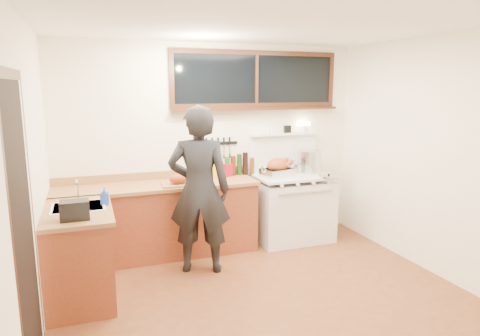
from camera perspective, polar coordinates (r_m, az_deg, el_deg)
name	(u,v)px	position (r m, az deg, el deg)	size (l,w,h in m)	color
ground_plane	(264,298)	(4.44, 3.28, -16.92)	(4.00, 3.50, 0.02)	brown
room_shell	(266,131)	(3.95, 3.54, 4.92)	(4.10, 3.60, 2.65)	white
counter_back	(158,220)	(5.36, -10.87, -6.77)	(2.44, 0.64, 1.00)	maroon
counter_left	(79,254)	(4.53, -20.64, -10.65)	(0.64, 1.09, 0.90)	maroon
sink_unit	(79,212)	(4.48, -20.72, -5.56)	(0.50, 0.45, 0.37)	white
vintage_stove	(292,206)	(5.86, 6.92, -5.02)	(1.02, 0.74, 1.57)	white
back_window	(257,86)	(5.75, 2.24, 10.88)	(2.32, 0.13, 0.77)	black
left_doorway	(25,233)	(3.23, -26.74, -7.79)	(0.02, 1.04, 2.17)	black
knife_strip	(220,144)	(5.64, -2.75, 3.21)	(0.46, 0.03, 0.28)	black
man	(199,190)	(4.73, -5.45, -2.95)	(0.79, 0.65, 1.87)	black
soap_bottle	(105,196)	(4.46, -17.62, -3.56)	(0.09, 0.09, 0.18)	blue
toaster	(75,210)	(4.05, -21.17, -5.26)	(0.25, 0.17, 0.17)	black
cutting_board	(179,181)	(5.13, -8.18, -1.70)	(0.41, 0.32, 0.14)	#9B6A3D
roast_turkey	(278,168)	(5.63, 5.09, -0.04)	(0.45, 0.38, 0.24)	silver
stockpot	(310,161)	(5.91, 9.27, 0.87)	(0.34, 0.34, 0.30)	silver
saucepan	(299,168)	(5.88, 7.85, 0.00)	(0.22, 0.30, 0.12)	silver
pot_lid	(329,176)	(5.67, 11.75, -1.06)	(0.33, 0.33, 0.04)	silver
coffee_tin	(227,170)	(5.58, -1.69, -0.28)	(0.13, 0.12, 0.17)	maroon
pitcher	(194,172)	(5.53, -6.12, -0.49)	(0.09, 0.09, 0.16)	white
bottle_cluster	(236,166)	(5.64, -0.59, 0.31)	(0.58, 0.07, 0.30)	black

